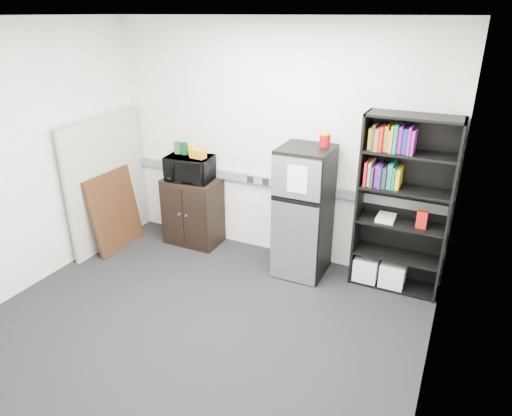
{
  "coord_description": "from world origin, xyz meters",
  "views": [
    {
      "loc": [
        2.01,
        -2.88,
        2.73
      ],
      "look_at": [
        0.21,
        0.9,
        0.92
      ],
      "focal_mm": 32.0,
      "sensor_mm": 36.0,
      "label": 1
    }
  ],
  "objects_px": {
    "bookshelf": "(401,202)",
    "refrigerator": "(303,212)",
    "cabinet": "(193,211)",
    "microwave": "(190,168)",
    "cubicle_partition": "(108,182)"
  },
  "relations": [
    {
      "from": "cubicle_partition",
      "to": "cabinet",
      "type": "relative_size",
      "value": 1.91
    },
    {
      "from": "bookshelf",
      "to": "refrigerator",
      "type": "distance_m",
      "value": 1.02
    },
    {
      "from": "refrigerator",
      "to": "bookshelf",
      "type": "bearing_deg",
      "value": 8.1
    },
    {
      "from": "microwave",
      "to": "refrigerator",
      "type": "height_order",
      "value": "refrigerator"
    },
    {
      "from": "bookshelf",
      "to": "cubicle_partition",
      "type": "xyz_separation_m",
      "value": [
        -3.41,
        -0.49,
        -0.16
      ]
    },
    {
      "from": "cubicle_partition",
      "to": "refrigerator",
      "type": "distance_m",
      "value": 2.45
    },
    {
      "from": "bookshelf",
      "to": "cabinet",
      "type": "relative_size",
      "value": 2.18
    },
    {
      "from": "microwave",
      "to": "refrigerator",
      "type": "relative_size",
      "value": 0.37
    },
    {
      "from": "cubicle_partition",
      "to": "refrigerator",
      "type": "relative_size",
      "value": 1.12
    },
    {
      "from": "cubicle_partition",
      "to": "cabinet",
      "type": "distance_m",
      "value": 1.1
    },
    {
      "from": "bookshelf",
      "to": "cubicle_partition",
      "type": "relative_size",
      "value": 1.14
    },
    {
      "from": "refrigerator",
      "to": "cabinet",
      "type": "bearing_deg",
      "value": 176.57
    },
    {
      "from": "cubicle_partition",
      "to": "microwave",
      "type": "bearing_deg",
      "value": 23.3
    },
    {
      "from": "bookshelf",
      "to": "microwave",
      "type": "bearing_deg",
      "value": -178.11
    },
    {
      "from": "bookshelf",
      "to": "refrigerator",
      "type": "xyz_separation_m",
      "value": [
        -0.98,
        -0.15,
        -0.25
      ]
    }
  ]
}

